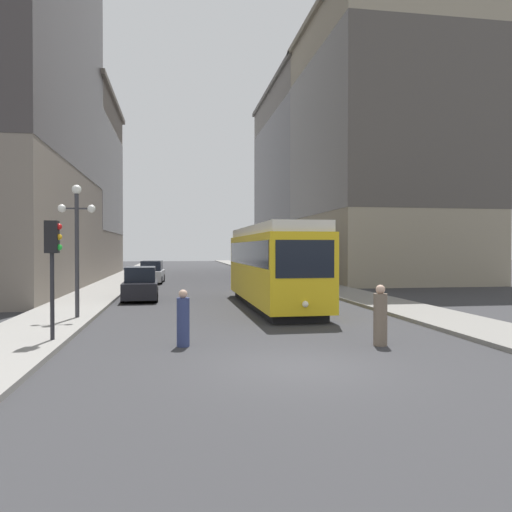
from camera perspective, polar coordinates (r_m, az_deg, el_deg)
ground_plane at (r=12.16m, az=4.70°, el=-12.59°), size 200.00×200.00×0.00m
sidewalk_left at (r=51.76m, az=-14.50°, el=-2.20°), size 3.05×120.00×0.15m
sidewalk_right at (r=52.59m, az=2.12°, el=-2.12°), size 3.05×120.00×0.15m
streetcar at (r=24.01m, az=1.87°, el=-0.86°), size 2.70×12.21×3.89m
transit_bus at (r=42.99m, az=2.10°, el=-0.30°), size 2.77×12.32×3.45m
parked_car_left_near at (r=41.34m, az=-11.88°, el=-1.89°), size 2.04×4.85×1.82m
parked_car_left_mid at (r=27.85m, az=-13.14°, el=-3.24°), size 1.98×4.38×1.82m
pedestrian_crossing_near at (r=14.96m, az=14.10°, el=-6.85°), size 0.40×0.40×1.77m
pedestrian_crossing_far at (r=14.54m, az=-8.38°, el=-7.29°), size 0.37×0.37×1.64m
traffic_light_near_left at (r=15.69m, az=-22.34°, el=0.82°), size 0.47×0.36×3.49m
lamp_post_left_near at (r=20.48m, az=-19.90°, el=2.86°), size 1.41×0.36×5.15m
building_left_corner at (r=55.37m, az=-23.63°, el=7.65°), size 15.27×17.78×18.35m
building_right_corner at (r=46.62m, az=14.31°, el=12.30°), size 13.27×18.07×23.47m
building_right_midblock at (r=65.61m, az=7.27°, el=8.89°), size 13.77×24.53×23.27m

